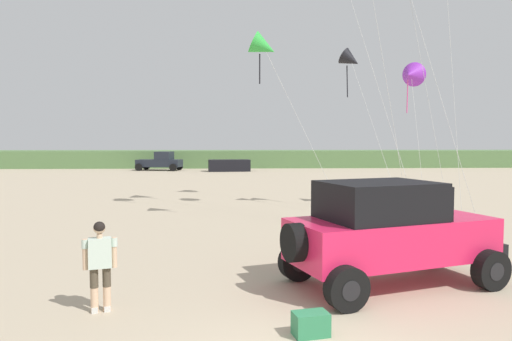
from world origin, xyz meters
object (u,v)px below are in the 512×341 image
(jeep, at_px, (389,230))
(distant_sedan, at_px, (229,165))
(cooler_box, at_px, (311,324))
(kite_pink_ribbon, at_px, (351,60))
(distant_pickup, at_px, (161,162))
(kite_green_box, at_px, (411,75))
(person_watching, at_px, (100,261))
(kite_blue_swept, at_px, (264,47))

(jeep, bearing_deg, distant_sedan, 95.92)
(cooler_box, bearing_deg, jeep, 38.14)
(cooler_box, distance_m, kite_pink_ribbon, 15.79)
(distant_pickup, height_order, kite_green_box, kite_green_box)
(person_watching, bearing_deg, kite_blue_swept, 68.90)
(kite_green_box, height_order, kite_pink_ribbon, kite_pink_ribbon)
(jeep, xyz_separation_m, kite_blue_swept, (-2.25, 7.81, 5.40))
(person_watching, distance_m, cooler_box, 3.95)
(person_watching, height_order, distant_pickup, distant_pickup)
(person_watching, relative_size, kite_green_box, 0.25)
(kite_green_box, bearing_deg, jeep, -112.26)
(cooler_box, distance_m, distant_sedan, 41.02)
(person_watching, height_order, kite_pink_ribbon, kite_pink_ribbon)
(person_watching, height_order, kite_green_box, kite_green_box)
(distant_sedan, relative_size, kite_pink_ribbon, 0.57)
(kite_green_box, distance_m, kite_blue_swept, 7.66)
(person_watching, bearing_deg, distant_sedan, 87.42)
(jeep, height_order, cooler_box, jeep)
(distant_sedan, bearing_deg, kite_green_box, -78.81)
(distant_sedan, distance_m, kite_green_box, 29.03)
(distant_sedan, relative_size, kite_blue_swept, 0.59)
(person_watching, relative_size, distant_pickup, 0.34)
(cooler_box, xyz_separation_m, kite_pink_ribbon, (3.95, 13.82, 6.53))
(distant_pickup, distance_m, distant_sedan, 7.48)
(cooler_box, height_order, distant_sedan, distant_sedan)
(distant_sedan, xyz_separation_m, kite_green_box, (8.57, -27.19, 5.49))
(cooler_box, xyz_separation_m, kite_green_box, (6.69, 13.79, 5.90))
(kite_green_box, bearing_deg, person_watching, -129.55)
(distant_pickup, bearing_deg, person_watching, -82.52)
(kite_blue_swept, height_order, kite_pink_ribbon, kite_pink_ribbon)
(jeep, bearing_deg, distant_pickup, 105.60)
(cooler_box, bearing_deg, kite_pink_ribbon, 61.39)
(jeep, bearing_deg, kite_blue_swept, 106.04)
(person_watching, distance_m, kite_blue_swept, 11.32)
(distant_pickup, xyz_separation_m, kite_green_box, (15.82, -28.98, 5.15))
(jeep, xyz_separation_m, cooler_box, (-2.10, -2.57, -1.01))
(kite_green_box, bearing_deg, cooler_box, -115.88)
(cooler_box, bearing_deg, person_watching, 148.76)
(kite_green_box, bearing_deg, distant_sedan, 107.50)
(jeep, xyz_separation_m, kite_green_box, (4.59, 11.22, 4.89))
(cooler_box, relative_size, kite_pink_ribbon, 0.08)
(kite_blue_swept, bearing_deg, jeep, -73.96)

